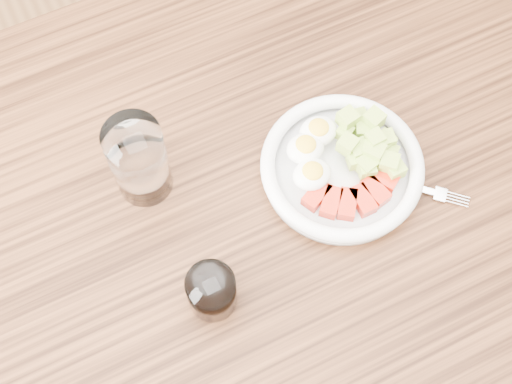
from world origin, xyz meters
TOP-DOWN VIEW (x-y plane):
  - ground at (0.00, 0.00)m, footprint 4.00×4.00m
  - dining_table at (0.00, 0.00)m, footprint 1.50×0.90m
  - bowl at (0.12, -0.00)m, footprint 0.23×0.23m
  - fork at (0.17, -0.04)m, footprint 0.15×0.14m
  - water_glass at (-0.14, 0.10)m, footprint 0.08×0.08m
  - coffee_glass at (-0.12, -0.09)m, footprint 0.06×0.06m

SIDE VIEW (x-z plane):
  - ground at x=0.00m, z-range 0.00..0.00m
  - dining_table at x=0.00m, z-range 0.28..1.05m
  - fork at x=0.17m, z-range 0.77..0.78m
  - bowl at x=0.12m, z-range 0.76..0.82m
  - coffee_glass at x=-0.12m, z-range 0.77..0.84m
  - water_glass at x=-0.14m, z-range 0.77..0.91m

